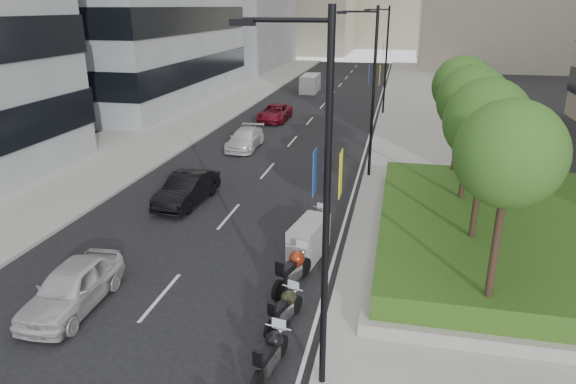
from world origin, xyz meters
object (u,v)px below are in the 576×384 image
(lamp_post_0, at_px, (320,196))
(delivery_van, at_px, (310,84))
(lamp_post_1, at_px, (371,85))
(car_d, at_px, (275,113))
(motorcycle_4, at_px, (293,270))
(motorcycle_3, at_px, (285,309))
(motorcycle_6, at_px, (316,221))
(car_b, at_px, (187,189))
(motorcycle_5, at_px, (309,240))
(lamp_post_2, at_px, (385,55))
(car_c, at_px, (245,139))
(car_a, at_px, (72,287))
(motorcycle_2, at_px, (271,354))

(lamp_post_0, distance_m, delivery_van, 46.73)
(lamp_post_0, relative_size, lamp_post_1, 1.00)
(car_d, bearing_deg, motorcycle_4, -75.16)
(motorcycle_3, xyz_separation_m, motorcycle_4, (-0.21, 2.19, 0.11))
(motorcycle_6, xyz_separation_m, car_b, (-6.59, 2.10, 0.20))
(motorcycle_6, distance_m, car_b, 6.92)
(lamp_post_0, distance_m, motorcycle_5, 8.24)
(motorcycle_4, height_order, delivery_van, delivery_van)
(lamp_post_1, relative_size, motorcycle_6, 4.64)
(motorcycle_5, distance_m, car_b, 7.95)
(lamp_post_1, relative_size, motorcycle_5, 3.67)
(lamp_post_2, distance_m, motorcycle_5, 28.52)
(car_c, bearing_deg, car_a, -90.15)
(lamp_post_0, xyz_separation_m, lamp_post_1, (0.00, 17.00, 0.00))
(motorcycle_5, distance_m, car_a, 8.27)
(lamp_post_1, height_order, car_a, lamp_post_1)
(motorcycle_2, distance_m, motorcycle_5, 6.65)
(lamp_post_2, height_order, car_c, lamp_post_2)
(lamp_post_1, bearing_deg, lamp_post_0, -90.00)
(motorcycle_6, xyz_separation_m, car_a, (-6.51, -7.17, 0.19))
(lamp_post_1, bearing_deg, motorcycle_3, -95.18)
(lamp_post_0, bearing_deg, motorcycle_6, 99.45)
(motorcycle_3, bearing_deg, motorcycle_6, 19.70)
(motorcycle_5, distance_m, motorcycle_6, 2.20)
(lamp_post_1, height_order, motorcycle_6, lamp_post_1)
(motorcycle_5, height_order, car_b, car_b)
(motorcycle_5, height_order, car_d, motorcycle_5)
(lamp_post_1, xyz_separation_m, motorcycle_3, (-1.33, -14.64, -4.52))
(motorcycle_3, distance_m, car_d, 29.01)
(delivery_van, bearing_deg, car_a, -90.57)
(motorcycle_2, bearing_deg, motorcycle_4, 14.20)
(car_d, bearing_deg, motorcycle_6, -72.12)
(motorcycle_4, bearing_deg, motorcycle_3, -156.57)
(lamp_post_0, height_order, car_c, lamp_post_0)
(motorcycle_5, height_order, motorcycle_6, motorcycle_5)
(lamp_post_1, distance_m, motorcycle_5, 11.14)
(lamp_post_1, bearing_deg, car_d, 122.28)
(lamp_post_0, xyz_separation_m, motorcycle_5, (-1.41, 6.85, -4.36))
(lamp_post_2, xyz_separation_m, motorcycle_5, (-1.41, -28.15, -4.36))
(motorcycle_4, bearing_deg, lamp_post_1, 10.99)
(lamp_post_1, relative_size, delivery_van, 2.02)
(car_b, xyz_separation_m, car_d, (-0.41, 19.33, -0.07))
(car_a, bearing_deg, lamp_post_0, -15.26)
(car_b, bearing_deg, car_a, -85.40)
(car_c, bearing_deg, motorcycle_5, -65.79)
(motorcycle_6, distance_m, delivery_van, 37.38)
(lamp_post_1, height_order, car_c, lamp_post_1)
(motorcycle_3, xyz_separation_m, car_d, (-7.18, 28.11, 0.11))
(lamp_post_2, xyz_separation_m, delivery_van, (-8.26, 10.81, -4.20))
(motorcycle_5, distance_m, delivery_van, 39.55)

